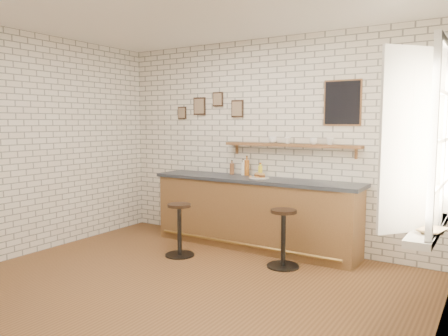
{
  "coord_description": "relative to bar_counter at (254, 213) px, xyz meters",
  "views": [
    {
      "loc": [
        2.87,
        -3.73,
        1.8
      ],
      "look_at": [
        -0.06,
        0.9,
        1.22
      ],
      "focal_mm": 35.0,
      "sensor_mm": 36.0,
      "label": 1
    }
  ],
  "objects": [
    {
      "name": "ground",
      "position": [
        0.05,
        -1.7,
        -0.51
      ],
      "size": [
        5.0,
        5.0,
        0.0
      ],
      "primitive_type": "plane",
      "color": "brown",
      "rests_on": "ground"
    },
    {
      "name": "bitters_bottle_amber",
      "position": [
        -0.23,
        0.19,
        0.62
      ],
      "size": [
        0.07,
        0.07,
        0.29
      ],
      "color": "#A3571A",
      "rests_on": "bar_counter"
    },
    {
      "name": "bar_stool_right",
      "position": [
        0.72,
        -0.57,
        -0.12
      ],
      "size": [
        0.41,
        0.41,
        0.73
      ],
      "color": "black",
      "rests_on": "ground"
    },
    {
      "name": "shelf_cup_c",
      "position": [
        0.8,
        0.2,
        1.04
      ],
      "size": [
        0.11,
        0.11,
        0.09
      ],
      "primitive_type": "imported",
      "rotation": [
        0.0,
        0.0,
        1.52
      ],
      "color": "white",
      "rests_on": "wall_shelf"
    },
    {
      "name": "window_sill",
      "position": [
        2.45,
        -1.4,
        0.39
      ],
      "size": [
        0.2,
        1.35,
        0.06
      ],
      "color": "white",
      "rests_on": "ground"
    },
    {
      "name": "bitters_bottle_brown",
      "position": [
        -0.49,
        0.19,
        0.59
      ],
      "size": [
        0.07,
        0.07,
        0.22
      ],
      "color": "brown",
      "rests_on": "bar_counter"
    },
    {
      "name": "shelf_cup_a",
      "position": [
        0.19,
        0.2,
        1.04
      ],
      "size": [
        0.16,
        0.16,
        0.09
      ],
      "primitive_type": "imported",
      "rotation": [
        0.0,
        0.0,
        0.74
      ],
      "color": "white",
      "rests_on": "wall_shelf"
    },
    {
      "name": "bar_counter",
      "position": [
        0.0,
        0.0,
        0.0
      ],
      "size": [
        3.1,
        0.65,
        1.01
      ],
      "color": "brown",
      "rests_on": "ground"
    },
    {
      "name": "book_upper",
      "position": [
        2.43,
        -1.7,
        0.45
      ],
      "size": [
        0.23,
        0.27,
        0.02
      ],
      "primitive_type": "imported",
      "rotation": [
        0.0,
        0.0,
        -0.24
      ],
      "color": "tan",
      "rests_on": "book_lower"
    },
    {
      "name": "shelf_cup_b",
      "position": [
        0.42,
        0.2,
        1.04
      ],
      "size": [
        0.14,
        0.14,
        0.09
      ],
      "primitive_type": "imported",
      "rotation": [
        0.0,
        0.0,
        0.88
      ],
      "color": "white",
      "rests_on": "wall_shelf"
    },
    {
      "name": "book_lower",
      "position": [
        2.43,
        -1.69,
        0.43
      ],
      "size": [
        0.18,
        0.23,
        0.02
      ],
      "primitive_type": "imported",
      "rotation": [
        0.0,
        0.0,
        0.08
      ],
      "color": "tan",
      "rests_on": "window_sill"
    },
    {
      "name": "casement_window",
      "position": [
        2.41,
        -1.4,
        1.14
      ],
      "size": [
        0.4,
        1.3,
        1.56
      ],
      "color": "white",
      "rests_on": "ground"
    },
    {
      "name": "potato_chips",
      "position": [
        0.06,
        0.01,
        0.52
      ],
      "size": [
        0.25,
        0.19,
        0.0
      ],
      "color": "#F1A755",
      "rests_on": "sandwich_plate"
    },
    {
      "name": "ciabatta_sandwich",
      "position": [
        0.08,
        0.01,
        0.55
      ],
      "size": [
        0.19,
        0.12,
        0.06
      ],
      "color": "#B18948",
      "rests_on": "sandwich_plate"
    },
    {
      "name": "shelf_cup_d",
      "position": [
        1.02,
        0.2,
        1.04
      ],
      "size": [
        0.11,
        0.11,
        0.09
      ],
      "primitive_type": "imported",
      "rotation": [
        0.0,
        0.0,
        0.13
      ],
      "color": "white",
      "rests_on": "wall_shelf"
    },
    {
      "name": "sandwich_plate",
      "position": [
        0.08,
        0.01,
        0.51
      ],
      "size": [
        0.28,
        0.28,
        0.01
      ],
      "primitive_type": "cylinder",
      "color": "white",
      "rests_on": "bar_counter"
    },
    {
      "name": "wall_shelf",
      "position": [
        0.45,
        0.2,
        0.97
      ],
      "size": [
        2.0,
        0.18,
        0.18
      ],
      "color": "brown",
      "rests_on": "ground"
    },
    {
      "name": "back_wall_decor",
      "position": [
        0.28,
        0.28,
        1.54
      ],
      "size": [
        2.96,
        0.02,
        0.56
      ],
      "color": "black",
      "rests_on": "ground"
    },
    {
      "name": "condiment_bottle_yellow",
      "position": [
        -0.0,
        0.19,
        0.59
      ],
      "size": [
        0.06,
        0.06,
        0.2
      ],
      "color": "yellow",
      "rests_on": "bar_counter"
    },
    {
      "name": "bar_stool_left",
      "position": [
        -0.66,
        -0.88,
        -0.13
      ],
      "size": [
        0.39,
        0.39,
        0.71
      ],
      "color": "black",
      "rests_on": "ground"
    },
    {
      "name": "bitters_bottle_white",
      "position": [
        -0.29,
        0.19,
        0.6
      ],
      "size": [
        0.06,
        0.06,
        0.24
      ],
      "color": "white",
      "rests_on": "bar_counter"
    }
  ]
}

